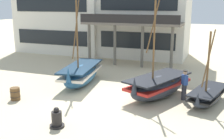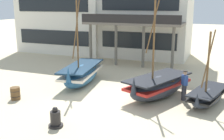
{
  "view_description": "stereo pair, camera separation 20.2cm",
  "coord_description": "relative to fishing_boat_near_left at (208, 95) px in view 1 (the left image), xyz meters",
  "views": [
    {
      "loc": [
        5.61,
        -13.38,
        5.22
      ],
      "look_at": [
        0.0,
        1.0,
        1.4
      ],
      "focal_mm": 43.49,
      "sensor_mm": 36.0,
      "label": 1
    },
    {
      "loc": [
        5.79,
        -13.3,
        5.22
      ],
      "look_at": [
        0.0,
        1.0,
        1.4
      ],
      "focal_mm": 43.49,
      "sensor_mm": 36.0,
      "label": 2
    }
  ],
  "objects": [
    {
      "name": "harbor_building_main",
      "position": [
        -6.68,
        11.97,
        4.83
      ],
      "size": [
        8.76,
        8.39,
        10.6
      ],
      "color": "silver",
      "rests_on": "ground"
    },
    {
      "name": "wooden_barrel",
      "position": [
        -9.93,
        -3.28,
        -0.11
      ],
      "size": [
        0.56,
        0.56,
        0.7
      ],
      "color": "brown",
      "rests_on": "ground"
    },
    {
      "name": "ground_plane",
      "position": [
        -5.39,
        -1.19,
        -0.46
      ],
      "size": [
        120.0,
        120.0,
        0.0
      ],
      "primitive_type": "plane",
      "color": "beige"
    },
    {
      "name": "fishing_boat_far_right",
      "position": [
        -2.68,
        -0.02,
        0.23
      ],
      "size": [
        3.27,
        4.73,
        6.23
      ],
      "color": "#2D333D",
      "rests_on": "ground"
    },
    {
      "name": "fishing_boat_near_left",
      "position": [
        0.0,
        0.0,
        0.0
      ],
      "size": [
        2.04,
        3.61,
        3.92
      ],
      "color": "#2D333D",
      "rests_on": "ground"
    },
    {
      "name": "capstan_winch",
      "position": [
        -5.93,
        -5.36,
        -0.11
      ],
      "size": [
        0.64,
        0.64,
        0.91
      ],
      "color": "black",
      "rests_on": "ground"
    },
    {
      "name": "fisherman_by_hull",
      "position": [
        -1.25,
        0.11,
        0.37
      ],
      "size": [
        0.38,
        0.42,
        1.68
      ],
      "color": "#33333D",
      "rests_on": "ground"
    },
    {
      "name": "fishing_boat_centre_large",
      "position": [
        -7.92,
        0.73,
        0.25
      ],
      "size": [
        2.43,
        4.96,
        6.48
      ],
      "color": "#23517A",
      "rests_on": "ground"
    },
    {
      "name": "harbor_building_annex",
      "position": [
        -15.56,
        12.29,
        4.65
      ],
      "size": [
        10.0,
        6.98,
        10.19
      ],
      "color": "silver",
      "rests_on": "ground"
    }
  ]
}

